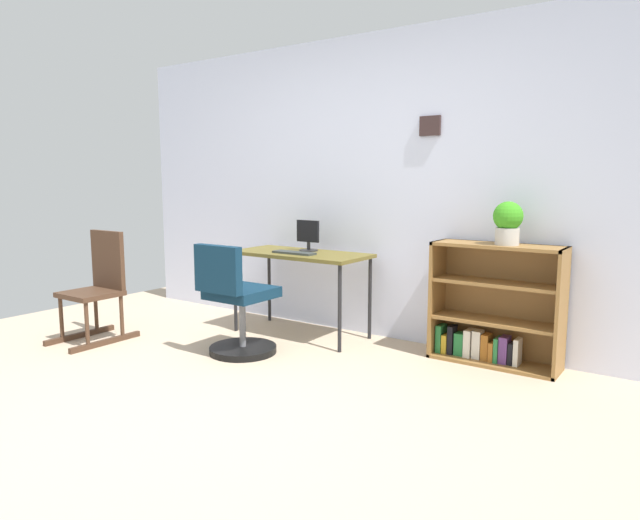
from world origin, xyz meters
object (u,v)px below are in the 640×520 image
(monitor, at_px, (308,236))
(office_chair, at_px, (237,307))
(rocking_chair, at_px, (98,286))
(bookshelf_low, at_px, (494,310))
(desk, at_px, (301,259))
(keyboard, at_px, (294,253))
(potted_plant_on_shelf, at_px, (508,222))

(monitor, bearing_deg, office_chair, -94.37)
(monitor, distance_m, rocking_chair, 1.80)
(monitor, height_order, bookshelf_low, monitor)
(desk, relative_size, monitor, 4.41)
(monitor, relative_size, keyboard, 0.70)
(office_chair, relative_size, potted_plant_on_shelf, 2.83)
(desk, bearing_deg, monitor, 88.02)
(rocking_chair, height_order, potted_plant_on_shelf, potted_plant_on_shelf)
(monitor, bearing_deg, bookshelf_low, 4.03)
(desk, xyz_separation_m, potted_plant_on_shelf, (1.69, 0.16, 0.38))
(keyboard, relative_size, bookshelf_low, 0.42)
(office_chair, height_order, rocking_chair, rocking_chair)
(monitor, height_order, potted_plant_on_shelf, potted_plant_on_shelf)
(potted_plant_on_shelf, bearing_deg, rocking_chair, -157.59)
(monitor, xyz_separation_m, keyboard, (0.01, -0.22, -0.12))
(desk, height_order, bookshelf_low, bookshelf_low)
(keyboard, bearing_deg, monitor, 93.12)
(office_chair, bearing_deg, keyboard, 83.07)
(office_chair, relative_size, bookshelf_low, 0.94)
(bookshelf_low, relative_size, potted_plant_on_shelf, 3.02)
(monitor, height_order, rocking_chair, monitor)
(desk, distance_m, rocking_chair, 1.70)
(desk, bearing_deg, keyboard, -82.28)
(keyboard, xyz_separation_m, rocking_chair, (-1.32, -0.96, -0.27))
(office_chair, bearing_deg, rocking_chair, -164.66)
(potted_plant_on_shelf, bearing_deg, bookshelf_low, 146.18)
(office_chair, relative_size, rocking_chair, 0.95)
(keyboard, distance_m, rocking_chair, 1.65)
(desk, bearing_deg, rocking_chair, -140.45)
(desk, relative_size, keyboard, 3.08)
(desk, height_order, rocking_chair, rocking_chair)
(keyboard, relative_size, rocking_chair, 0.42)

